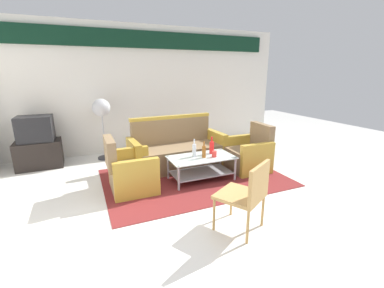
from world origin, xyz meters
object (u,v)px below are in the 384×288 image
cup (214,154)px  tv_stand (39,154)px  bottle_brown (204,151)px  wicker_chair (247,192)px  coffee_table (201,165)px  armchair_left (130,173)px  television (35,129)px  bottle_red (212,147)px  pedestal_fan (101,111)px  armchair_right (248,155)px  couch (177,151)px  bottle_clear (194,150)px

cup → tv_stand: tv_stand is taller
bottle_brown → wicker_chair: bearing=-97.2°
coffee_table → bottle_brown: bottle_brown is taller
coffee_table → armchair_left: bearing=176.5°
coffee_table → television: television is taller
bottle_red → wicker_chair: 1.71m
bottle_brown → pedestal_fan: size_ratio=0.22×
tv_stand → armchair_left: bearing=-50.6°
tv_stand → wicker_chair: size_ratio=0.95×
armchair_right → coffee_table: size_ratio=0.77×
bottle_red → pedestal_fan: pedestal_fan is taller
armchair_right → wicker_chair: bearing=145.6°
coffee_table → television: size_ratio=1.78×
couch → armchair_left: 1.23m
bottle_clear → wicker_chair: size_ratio=0.36×
bottle_clear → tv_stand: size_ratio=0.38×
couch → bottle_red: bearing=119.9°
armchair_left → wicker_chair: 1.93m
wicker_chair → pedestal_fan: bearing=79.5°
armchair_left → pedestal_fan: bearing=-173.2°
wicker_chair → television: bearing=95.7°
couch → tv_stand: size_ratio=2.29×
armchair_left → television: (-1.42, 1.73, 0.47)m
armchair_left → tv_stand: size_ratio=1.06×
bottle_red → cup: 0.21m
armchair_left → bottle_red: 1.45m
bottle_brown → pedestal_fan: 2.42m
bottle_clear → coffee_table: bearing=-33.9°
couch → bottle_red: couch is taller
bottle_brown → television: 3.22m
armchair_left → bottle_red: size_ratio=2.83×
armchair_left → bottle_brown: armchair_left is taller
pedestal_fan → armchair_left: bearing=-83.3°
television → bottle_clear: bearing=147.8°
wicker_chair → tv_stand: bearing=95.7°
wicker_chair → cup: bearing=45.7°
bottle_red → bottle_brown: bearing=-145.4°
tv_stand → wicker_chair: bearing=-54.0°
armchair_left → bottle_red: (1.43, 0.04, 0.24)m
tv_stand → pedestal_fan: 1.43m
couch → bottle_brown: (0.18, -0.80, 0.20)m
bottle_red → tv_stand: (-2.85, 1.69, -0.26)m
bottle_brown → television: size_ratio=0.45×
armchair_right → bottle_clear: 1.15m
couch → bottle_brown: 0.85m
armchair_right → wicker_chair: (-1.19, -1.65, 0.21)m
couch → bottle_red: (0.41, -0.65, 0.21)m
bottle_clear → bottle_brown: (0.13, -0.12, -0.01)m
coffee_table → television: 3.20m
bottle_brown → cup: (0.17, -0.04, -0.06)m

